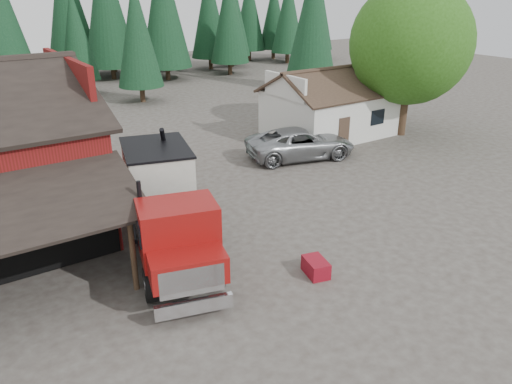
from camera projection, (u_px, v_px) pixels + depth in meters
ground at (300, 268)px, 18.67m from camera, size 120.00×120.00×0.00m
farmhouse at (330, 110)px, 34.66m from camera, size 8.60×6.42×4.65m
deciduous_tree at (411, 48)px, 32.77m from camera, size 8.00×8.00×10.20m
conifer_backdrop at (42, 87)px, 50.78m from camera, size 76.00×16.00×16.00m
near_pine_b at (137, 33)px, 42.42m from camera, size 3.96×3.96×10.40m
near_pine_c at (313, 17)px, 47.21m from camera, size 4.84×4.84×12.40m
feed_truck at (165, 202)px, 19.16m from camera, size 5.08×10.12×4.42m
silver_car at (301, 143)px, 30.09m from camera, size 7.14×4.67×1.83m
equip_box at (316, 267)px, 18.14m from camera, size 0.95×1.24×0.60m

